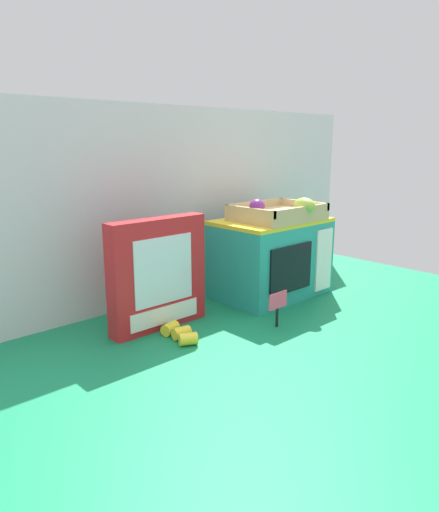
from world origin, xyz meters
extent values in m
plane|color=#147A4C|center=(0.00, 0.00, 0.00)|extent=(1.70, 1.70, 0.00)
cube|color=silver|center=(0.00, 0.23, 0.31)|extent=(1.61, 0.03, 0.61)
cube|color=teal|center=(0.19, 0.01, 0.12)|extent=(0.37, 0.24, 0.24)
cube|color=yellow|center=(0.19, 0.01, 0.25)|extent=(0.37, 0.24, 0.01)
cube|color=black|center=(0.14, -0.11, 0.12)|extent=(0.19, 0.01, 0.15)
cube|color=white|center=(0.31, -0.11, 0.12)|extent=(0.08, 0.01, 0.20)
cube|color=tan|center=(0.20, -0.01, 0.27)|extent=(0.28, 0.20, 0.03)
cube|color=tan|center=(0.20, -0.10, 0.29)|extent=(0.28, 0.01, 0.02)
cube|color=tan|center=(0.20, 0.09, 0.29)|extent=(0.28, 0.01, 0.02)
cube|color=tan|center=(0.06, -0.01, 0.29)|extent=(0.01, 0.20, 0.02)
cube|color=tan|center=(0.33, -0.01, 0.29)|extent=(0.01, 0.20, 0.02)
sphere|color=#72287F|center=(0.09, -0.02, 0.31)|extent=(0.05, 0.05, 0.05)
ellipsoid|color=#9EC647|center=(0.23, -0.09, 0.31)|extent=(0.05, 0.08, 0.05)
cube|color=red|center=(-0.25, 0.03, 0.15)|extent=(0.29, 0.05, 0.30)
cube|color=silver|center=(-0.25, 0.00, 0.17)|extent=(0.19, 0.00, 0.18)
cube|color=white|center=(-0.25, 0.00, 0.04)|extent=(0.22, 0.00, 0.05)
cylinder|color=black|center=(-0.01, -0.19, 0.03)|extent=(0.01, 0.01, 0.06)
cube|color=#F44C6B|center=(-0.01, -0.20, 0.08)|extent=(0.07, 0.00, 0.05)
cylinder|color=yellow|center=(-0.27, -0.12, 0.02)|extent=(0.05, 0.05, 0.03)
cylinder|color=yellow|center=(-0.26, -0.08, 0.02)|extent=(0.05, 0.04, 0.03)
cylinder|color=yellow|center=(-0.26, -0.03, 0.02)|extent=(0.05, 0.04, 0.03)
sphere|color=red|center=(0.50, 0.03, 0.03)|extent=(0.06, 0.06, 0.06)
camera|label=1|loc=(-0.97, -0.99, 0.50)|focal=33.24mm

